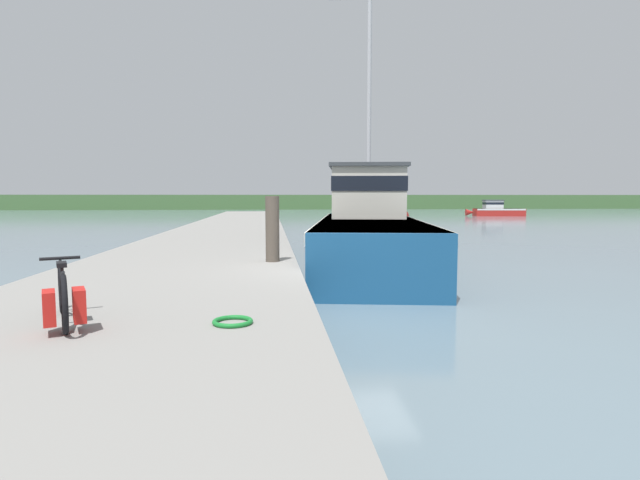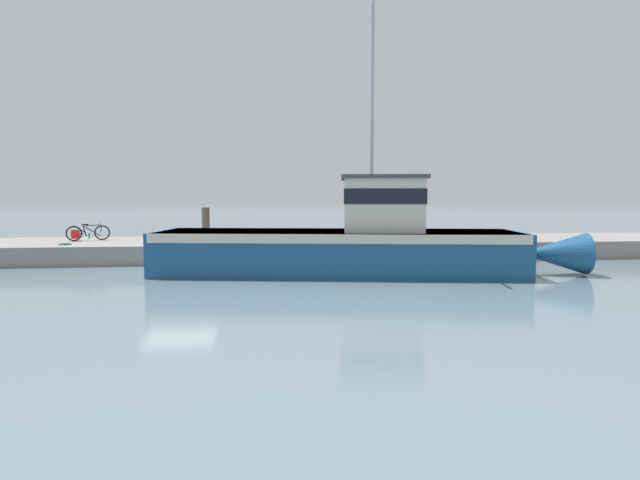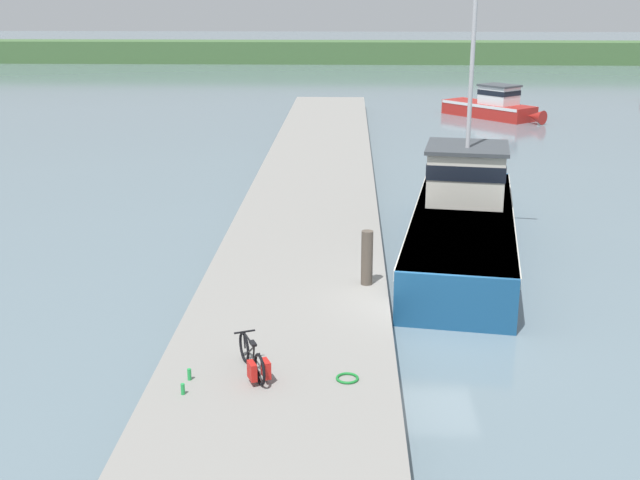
# 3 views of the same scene
# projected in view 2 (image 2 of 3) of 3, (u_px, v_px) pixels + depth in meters

# --- Properties ---
(ground_plane) EXTENTS (320.00, 320.00, 0.00)m
(ground_plane) POSITION_uv_depth(u_px,v_px,m) (179.00, 270.00, 17.77)
(ground_plane) COLOR slate
(dock_pier) EXTENTS (4.89, 80.00, 0.74)m
(dock_pier) POSITION_uv_depth(u_px,v_px,m) (193.00, 249.00, 21.23)
(dock_pier) COLOR gray
(dock_pier) RESTS_ON ground_plane
(fishing_boat_main) EXTENTS (4.94, 14.42, 10.53)m
(fishing_boat_main) POSITION_uv_depth(u_px,v_px,m) (355.00, 241.00, 16.77)
(fishing_boat_main) COLOR navy
(fishing_boat_main) RESTS_ON ground_plane
(bicycle_touring) EXTENTS (0.84, 1.61, 0.71)m
(bicycle_touring) POSITION_uv_depth(u_px,v_px,m) (84.00, 233.00, 21.07)
(bicycle_touring) COLOR black
(bicycle_touring) RESTS_ON dock_pier
(mooring_post) EXTENTS (0.30, 0.30, 1.44)m
(mooring_post) POSITION_uv_depth(u_px,v_px,m) (206.00, 226.00, 19.33)
(mooring_post) COLOR #51473D
(mooring_post) RESTS_ON dock_pier
(hose_coil) EXTENTS (0.46, 0.46, 0.05)m
(hose_coil) POSITION_uv_depth(u_px,v_px,m) (65.00, 244.00, 19.26)
(hose_coil) COLOR #197A2D
(hose_coil) RESTS_ON dock_pier
(water_bottle_by_bike) EXTENTS (0.08, 0.08, 0.24)m
(water_bottle_by_bike) POSITION_uv_depth(u_px,v_px,m) (89.00, 236.00, 22.31)
(water_bottle_by_bike) COLOR green
(water_bottle_by_bike) RESTS_ON dock_pier
(water_bottle_on_curb) EXTENTS (0.08, 0.08, 0.22)m
(water_bottle_on_curb) POSITION_uv_depth(u_px,v_px,m) (75.00, 236.00, 22.26)
(water_bottle_on_curb) COLOR green
(water_bottle_on_curb) RESTS_ON dock_pier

